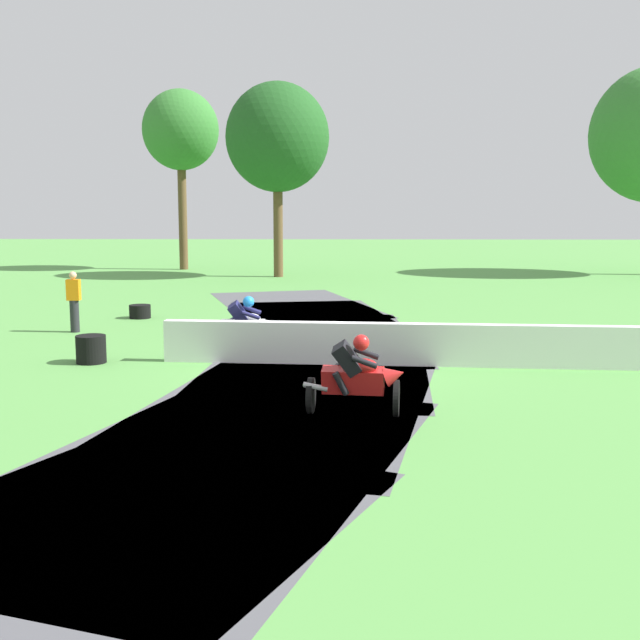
{
  "coord_description": "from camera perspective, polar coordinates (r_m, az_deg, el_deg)",
  "views": [
    {
      "loc": [
        0.35,
        -16.88,
        3.42
      ],
      "look_at": [
        -0.05,
        0.33,
        0.9
      ],
      "focal_mm": 44.81,
      "sensor_mm": 36.0,
      "label": 1
    }
  ],
  "objects": [
    {
      "name": "ground_plane",
      "position": [
        17.23,
        0.13,
        -3.12
      ],
      "size": [
        120.0,
        120.0,
        0.0
      ],
      "primitive_type": "plane",
      "color": "#569947"
    },
    {
      "name": "track_asphalt",
      "position": [
        17.33,
        -2.79,
        -3.05
      ],
      "size": [
        8.93,
        29.39,
        0.01
      ],
      "color": "#515156",
      "rests_on": "ground"
    },
    {
      "name": "safety_barrier",
      "position": [
        17.48,
        17.59,
        -1.85
      ],
      "size": [
        17.38,
        1.5,
        0.9
      ],
      "primitive_type": "cube",
      "rotation": [
        0.0,
        0.0,
        -1.64
      ],
      "color": "white",
      "rests_on": "ground"
    },
    {
      "name": "motorcycle_lead_red",
      "position": [
        12.91,
        2.7,
        -4.07
      ],
      "size": [
        1.7,
        0.88,
        1.43
      ],
      "color": "black",
      "rests_on": "ground"
    },
    {
      "name": "motorcycle_chase_white",
      "position": [
        18.17,
        -5.28,
        -0.47
      ],
      "size": [
        1.68,
        0.78,
        1.43
      ],
      "color": "black",
      "rests_on": "ground"
    },
    {
      "name": "tire_stack_mid_a",
      "position": [
        17.94,
        -16.03,
        -2.01
      ],
      "size": [
        0.64,
        0.64,
        0.6
      ],
      "color": "black",
      "rests_on": "ground"
    },
    {
      "name": "tire_stack_mid_b",
      "position": [
        24.58,
        -12.73,
        0.6
      ],
      "size": [
        0.64,
        0.64,
        0.4
      ],
      "color": "black",
      "rests_on": "ground"
    },
    {
      "name": "track_marshal",
      "position": [
        22.28,
        -17.16,
        1.25
      ],
      "size": [
        0.34,
        0.24,
        1.63
      ],
      "color": "#232328",
      "rests_on": "ground"
    },
    {
      "name": "tree_far_left",
      "position": [
        37.62,
        -3.06,
        12.86
      ],
      "size": [
        4.76,
        4.76,
        8.93
      ],
      "color": "brown",
      "rests_on": "ground"
    },
    {
      "name": "tree_mid_rise",
      "position": [
        42.45,
        -9.92,
        13.14
      ],
      "size": [
        3.89,
        3.89,
        9.18
      ],
      "color": "brown",
      "rests_on": "ground"
    }
  ]
}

